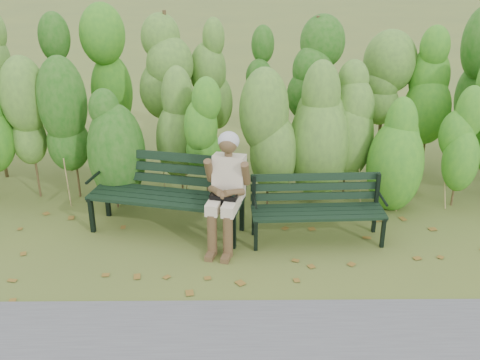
{
  "coord_description": "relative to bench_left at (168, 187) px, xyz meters",
  "views": [
    {
      "loc": [
        -0.06,
        -5.55,
        3.35
      ],
      "look_at": [
        0.0,
        0.35,
        0.75
      ],
      "focal_mm": 42.0,
      "sensor_mm": 36.0,
      "label": 1
    }
  ],
  "objects": [
    {
      "name": "leaf_litter",
      "position": [
        0.89,
        -0.66,
        -0.54
      ],
      "size": [
        6.07,
        2.26,
        0.01
      ],
      "color": "brown",
      "rests_on": "ground"
    },
    {
      "name": "seated_woman",
      "position": [
        0.7,
        -0.36,
        0.21
      ],
      "size": [
        0.55,
        0.81,
        1.33
      ],
      "color": "beige",
      "rests_on": "ground"
    },
    {
      "name": "hedge_band",
      "position": [
        0.86,
        1.26,
        0.71
      ],
      "size": [
        11.04,
        1.67,
        2.42
      ],
      "color": "#47381E",
      "rests_on": "ground"
    },
    {
      "name": "bench_right",
      "position": [
        1.76,
        -0.27,
        -0.09
      ],
      "size": [
        1.56,
        0.56,
        0.77
      ],
      "color": "black",
      "rests_on": "ground"
    },
    {
      "name": "ground",
      "position": [
        0.86,
        -0.61,
        -0.54
      ],
      "size": [
        80.0,
        80.0,
        0.0
      ],
      "primitive_type": "plane",
      "color": "#485625"
    },
    {
      "name": "bench_left",
      "position": [
        0.0,
        0.0,
        0.0
      ],
      "size": [
        1.93,
        1.01,
        0.92
      ],
      "color": "black",
      "rests_on": "ground"
    }
  ]
}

